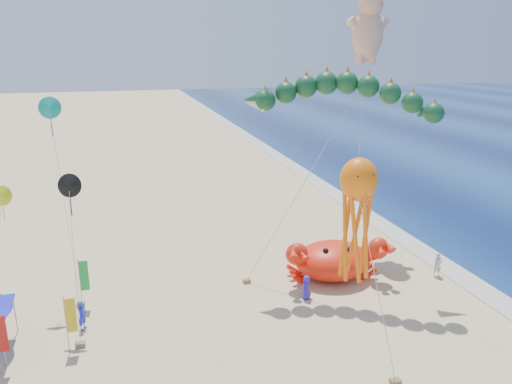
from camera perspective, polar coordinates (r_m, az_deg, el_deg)
The scene contains 9 objects.
ground at distance 32.29m, azimuth 4.48°, elevation -11.84°, with size 320.00×320.00×0.00m, color #D1B784.
foam_strip at distance 37.79m, azimuth 22.04°, elevation -8.69°, with size 320.00×320.00×0.00m, color silver.
crab_inflatable at distance 34.45m, azimuth 8.80°, elevation -7.60°, with size 7.04×4.81×3.09m.
dragon_kite at distance 31.15m, azimuth 10.02°, elevation 10.14°, with size 12.11×6.26×13.33m.
cherub_kite at distance 39.67m, azimuth 12.74°, elevation 18.10°, with size 5.08×7.54×19.19m.
octopus_kite at distance 22.78m, azimuth 11.48°, elevation -2.07°, with size 2.69×2.71×10.57m.
feather_flags at distance 29.28m, azimuth -24.64°, elevation -12.09°, with size 7.15×5.60×3.20m.
beachgoers at distance 29.38m, azimuth -14.41°, elevation -13.57°, with size 28.97×9.58×1.72m.
small_kites at distance 30.44m, azimuth -25.78°, elevation -0.79°, with size 6.26×12.52×12.45m.
Camera 1 is at (-10.05, -26.66, 15.21)m, focal length 35.00 mm.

